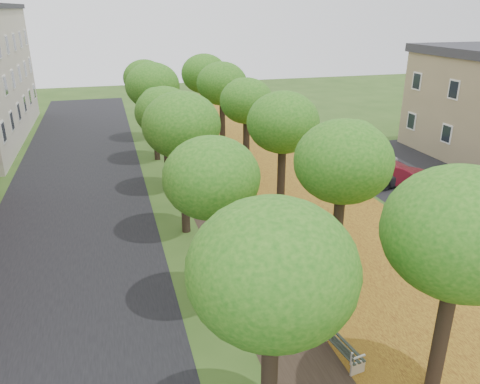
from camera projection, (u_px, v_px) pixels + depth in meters
street_asphalt at (74, 219)px, 23.89m from camera, size 8.00×70.00×0.01m
footpath at (217, 203)px, 25.81m from camera, size 3.20×70.00×0.01m
leaf_verge at (301, 194)px, 27.08m from camera, size 7.50×70.00×0.01m
parking_lot at (417, 175)px, 30.15m from camera, size 9.00×16.00×0.01m
tree_row_west at (172, 120)px, 23.49m from camera, size 3.43×33.43×6.31m
tree_row_east at (263, 114)px, 24.71m from camera, size 3.43×33.43×6.31m
bench at (340, 346)px, 14.26m from camera, size 0.76×1.81×0.83m
car_red at (395, 174)px, 28.18m from camera, size 4.50×3.00×1.40m
car_grey at (393, 175)px, 28.37m from camera, size 4.41×2.30×1.22m
car_white at (364, 158)px, 31.41m from camera, size 5.15×3.02×1.35m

